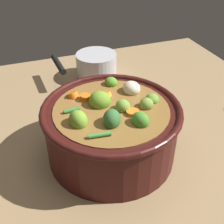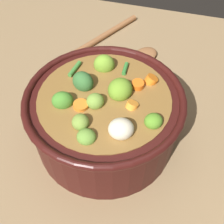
{
  "view_description": "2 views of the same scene",
  "coord_description": "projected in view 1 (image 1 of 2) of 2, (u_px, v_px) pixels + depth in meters",
  "views": [
    {
      "loc": [
        0.46,
        -0.17,
        0.46
      ],
      "look_at": [
        0.0,
        0.0,
        0.12
      ],
      "focal_mm": 47.21,
      "sensor_mm": 36.0,
      "label": 1
    },
    {
      "loc": [
        -0.1,
        0.31,
        0.47
      ],
      "look_at": [
        -0.02,
        0.02,
        0.11
      ],
      "focal_mm": 42.66,
      "sensor_mm": 36.0,
      "label": 2
    }
  ],
  "objects": [
    {
      "name": "cooking_pot",
      "position": [
        111.0,
        130.0,
        0.63
      ],
      "size": [
        0.29,
        0.29,
        0.15
      ],
      "color": "#38110F",
      "rests_on": "ground_plane"
    },
    {
      "name": "small_saucepan",
      "position": [
        95.0,
        65.0,
        0.95
      ],
      "size": [
        0.13,
        0.2,
        0.08
      ],
      "color": "#ADADB2",
      "rests_on": "ground_plane"
    },
    {
      "name": "ground_plane",
      "position": [
        111.0,
        153.0,
        0.67
      ],
      "size": [
        1.1,
        1.1,
        0.0
      ],
      "primitive_type": "plane",
      "color": "#8C704C"
    }
  ]
}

